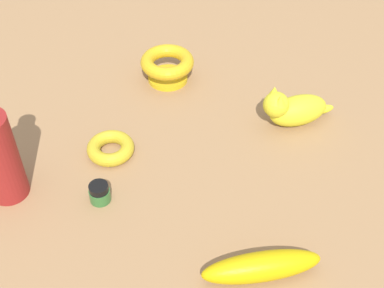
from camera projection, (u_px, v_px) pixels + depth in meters
The scene contains 6 objects.
ground at pixel (192, 165), 0.91m from camera, with size 2.00×2.00×0.00m, color #936D47.
banana at pixel (261, 267), 0.74m from camera, with size 0.17×0.04×0.04m, color #CAA809.
bangle at pixel (111, 148), 0.93m from camera, with size 0.08×0.08×0.02m, color gold.
nail_polish_jar at pixel (100, 193), 0.85m from camera, with size 0.03×0.03×0.03m.
cat_figurine at pixel (293, 109), 0.97m from camera, with size 0.11×0.13×0.09m.
bowl at pixel (167, 65), 1.06m from camera, with size 0.11×0.11×0.06m.
Camera 1 is at (-0.37, 0.51, 0.66)m, focal length 48.97 mm.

